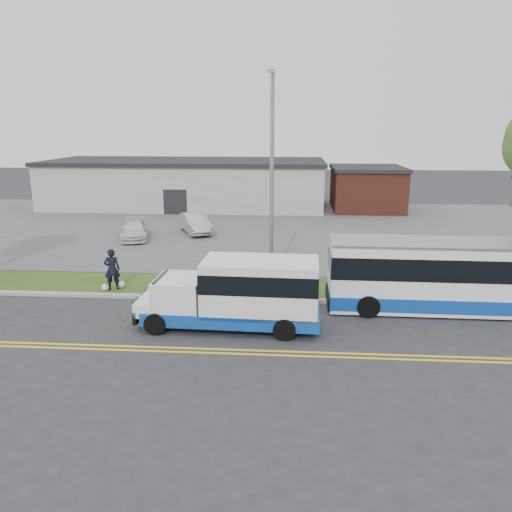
# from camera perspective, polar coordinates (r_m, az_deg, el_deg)

# --- Properties ---
(ground) EXTENTS (140.00, 140.00, 0.00)m
(ground) POSITION_cam_1_polar(r_m,az_deg,el_deg) (21.02, -6.88, -5.95)
(ground) COLOR #28282B
(ground) RESTS_ON ground
(lane_line_north) EXTENTS (70.00, 0.12, 0.01)m
(lane_line_north) POSITION_cam_1_polar(r_m,az_deg,el_deg) (17.55, -9.30, -10.32)
(lane_line_north) COLOR yellow
(lane_line_north) RESTS_ON ground
(lane_line_south) EXTENTS (70.00, 0.12, 0.01)m
(lane_line_south) POSITION_cam_1_polar(r_m,az_deg,el_deg) (17.29, -9.54, -10.73)
(lane_line_south) COLOR yellow
(lane_line_south) RESTS_ON ground
(curb) EXTENTS (80.00, 0.30, 0.15)m
(curb) POSITION_cam_1_polar(r_m,az_deg,el_deg) (22.01, -6.34, -4.77)
(curb) COLOR #9E9B93
(curb) RESTS_ON ground
(verge) EXTENTS (80.00, 3.30, 0.10)m
(verge) POSITION_cam_1_polar(r_m,az_deg,el_deg) (23.69, -5.55, -3.39)
(verge) COLOR #314416
(verge) RESTS_ON ground
(parking_lot) EXTENTS (80.00, 25.00, 0.10)m
(parking_lot) POSITION_cam_1_polar(r_m,az_deg,el_deg) (37.23, -1.90, 3.30)
(parking_lot) COLOR #4C4C4F
(parking_lot) RESTS_ON ground
(commercial_building) EXTENTS (25.40, 10.40, 4.35)m
(commercial_building) POSITION_cam_1_polar(r_m,az_deg,el_deg) (47.63, -7.89, 8.25)
(commercial_building) COLOR #9E9E99
(commercial_building) RESTS_ON ground
(brick_wing) EXTENTS (6.30, 7.30, 3.90)m
(brick_wing) POSITION_cam_1_polar(r_m,az_deg,el_deg) (46.08, 12.53, 7.55)
(brick_wing) COLOR brown
(brick_wing) RESTS_ON ground
(streetlight_near) EXTENTS (0.35, 1.53, 9.50)m
(streetlight_near) POSITION_cam_1_polar(r_m,az_deg,el_deg) (22.14, 1.81, 9.13)
(streetlight_near) COLOR gray
(streetlight_near) RESTS_ON verge
(shuttle_bus) EXTENTS (6.94, 2.51, 2.63)m
(shuttle_bus) POSITION_cam_1_polar(r_m,az_deg,el_deg) (18.54, -1.58, -4.08)
(shuttle_bus) COLOR #0E3E9C
(shuttle_bus) RESTS_ON ground
(transit_bus) EXTENTS (10.47, 2.63, 2.90)m
(transit_bus) POSITION_cam_1_polar(r_m,az_deg,el_deg) (21.81, 22.06, -2.14)
(transit_bus) COLOR white
(transit_bus) RESTS_ON ground
(pedestrian) EXTENTS (0.79, 0.62, 1.92)m
(pedestrian) POSITION_cam_1_polar(r_m,az_deg,el_deg) (23.56, -16.13, -1.45)
(pedestrian) COLOR black
(pedestrian) RESTS_ON verge
(parked_car_a) EXTENTS (3.15, 4.42, 1.38)m
(parked_car_a) POSITION_cam_1_polar(r_m,az_deg,el_deg) (35.15, -6.99, 3.75)
(parked_car_a) COLOR #A6A9AD
(parked_car_a) RESTS_ON parking_lot
(parked_car_b) EXTENTS (2.70, 4.37, 1.18)m
(parked_car_b) POSITION_cam_1_polar(r_m,az_deg,el_deg) (34.00, -13.75, 2.90)
(parked_car_b) COLOR silver
(parked_car_b) RESTS_ON parking_lot
(grocery_bag_left) EXTENTS (0.32, 0.32, 0.32)m
(grocery_bag_left) POSITION_cam_1_polar(r_m,az_deg,el_deg) (23.67, -16.88, -3.46)
(grocery_bag_left) COLOR white
(grocery_bag_left) RESTS_ON verge
(grocery_bag_right) EXTENTS (0.32, 0.32, 0.32)m
(grocery_bag_right) POSITION_cam_1_polar(r_m,az_deg,el_deg) (23.91, -15.12, -3.15)
(grocery_bag_right) COLOR white
(grocery_bag_right) RESTS_ON verge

